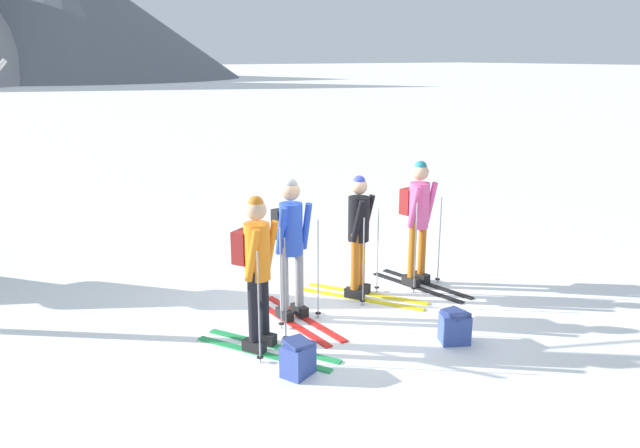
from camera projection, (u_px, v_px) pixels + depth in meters
ground_plane at (330, 308)px, 8.05m from camera, size 400.00×400.00×0.00m
skier_in_orange at (257, 265)px, 6.69m from camera, size 1.12×1.63×1.75m
skier_in_blue at (291, 241)px, 7.50m from camera, size 0.61×1.69×1.77m
skier_in_black at (359, 232)px, 8.22m from camera, size 1.19×1.62×1.67m
skier_in_pink at (418, 215)px, 8.63m from camera, size 0.61×1.59×1.78m
backpack_on_snow_front at (455, 327)px, 7.05m from camera, size 0.39×0.36×0.38m
backpack_on_snow_beside at (298, 358)px, 6.33m from camera, size 0.39×0.35×0.38m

